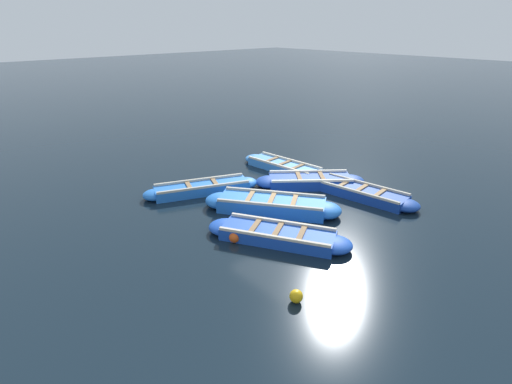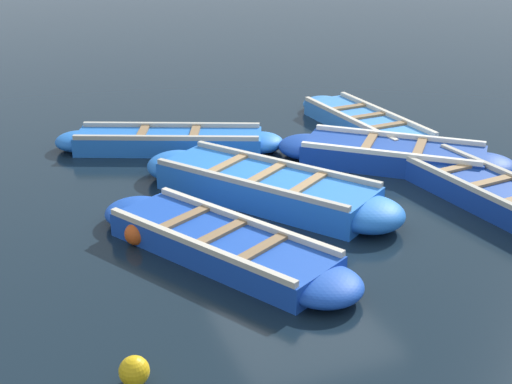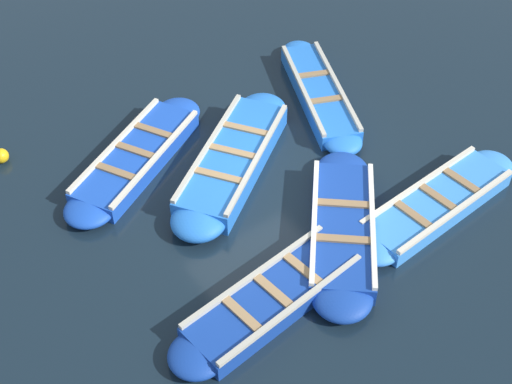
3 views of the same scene
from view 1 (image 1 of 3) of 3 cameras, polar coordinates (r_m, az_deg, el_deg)
ground_plane at (r=12.48m, az=3.79°, el=-1.32°), size 120.00×120.00×0.00m
boat_near_quay at (r=13.69m, az=7.73°, el=1.54°), size 3.10×3.42×0.40m
boat_drifting at (r=15.05m, az=4.03°, el=3.62°), size 3.80×1.11×0.35m
boat_mid_row at (r=13.12m, az=14.79°, el=-0.08°), size 3.79×1.27×0.37m
boat_tucked at (r=11.73m, az=2.26°, el=-1.87°), size 3.85×3.08×0.46m
boat_inner_gap at (r=10.22m, az=3.11°, el=-6.18°), size 3.71×2.57×0.37m
boat_centre at (r=13.13m, az=-7.71°, el=0.53°), size 2.11×3.77×0.37m
buoy_orange_near at (r=8.21m, az=5.76°, el=-14.59°), size 0.27×0.27×0.27m
buoy_yellow_far at (r=10.15m, az=-3.09°, el=-6.48°), size 0.28×0.28×0.28m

